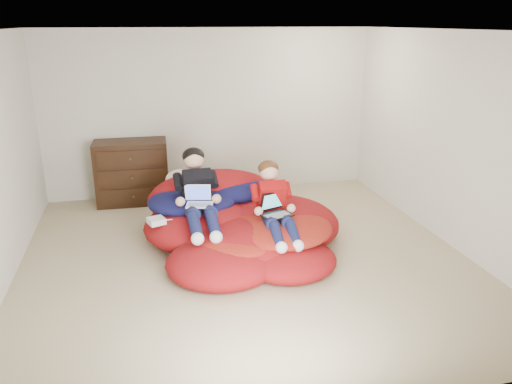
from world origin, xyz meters
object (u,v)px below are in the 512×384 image
(dresser, at_px, (132,172))
(laptop_white, at_px, (199,199))
(older_boy, at_px, (198,190))
(younger_boy, at_px, (274,201))
(beanbag_pile, at_px, (240,226))
(laptop_black, at_px, (276,209))

(dresser, bearing_deg, laptop_white, -67.72)
(older_boy, xyz_separation_m, laptop_white, (-0.00, -0.09, -0.08))
(laptop_white, bearing_deg, older_boy, 90.00)
(younger_boy, distance_m, laptop_white, 0.87)
(dresser, height_order, beanbag_pile, dresser)
(laptop_white, bearing_deg, laptop_black, -22.06)
(dresser, distance_m, older_boy, 1.94)
(laptop_white, bearing_deg, younger_boy, -18.38)
(older_boy, xyz_separation_m, laptop_black, (0.83, -0.43, -0.14))
(dresser, bearing_deg, laptop_black, -54.12)
(beanbag_pile, xyz_separation_m, older_boy, (-0.48, 0.09, 0.46))
(laptop_black, bearing_deg, laptop_white, 157.94)
(dresser, bearing_deg, older_boy, -66.65)
(beanbag_pile, distance_m, laptop_white, 0.61)
(beanbag_pile, xyz_separation_m, laptop_white, (-0.48, -0.00, 0.38))
(beanbag_pile, distance_m, older_boy, 0.67)
(beanbag_pile, height_order, laptop_black, beanbag_pile)
(older_boy, bearing_deg, younger_boy, -24.08)
(older_boy, bearing_deg, beanbag_pile, -10.77)
(dresser, relative_size, older_boy, 0.87)
(dresser, bearing_deg, beanbag_pile, -56.25)
(beanbag_pile, bearing_deg, younger_boy, -38.70)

